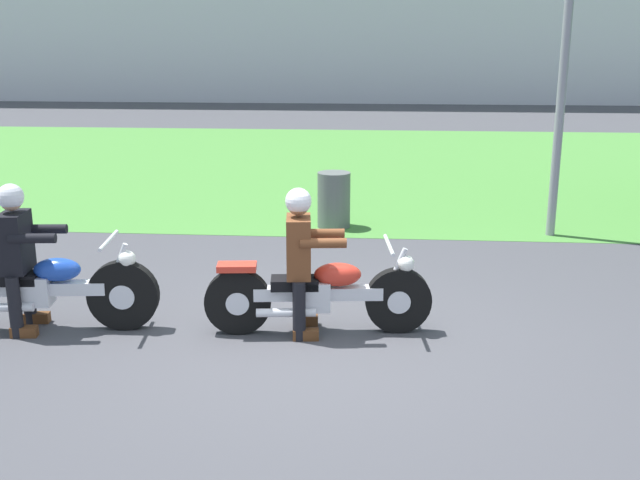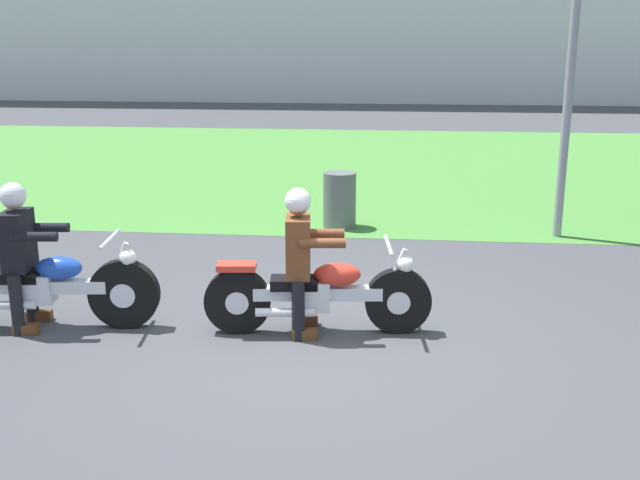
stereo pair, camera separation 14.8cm
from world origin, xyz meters
The scene contains 7 objects.
ground centered at (0.00, 0.00, 0.00)m, with size 120.00×120.00×0.00m, color #424247.
grass_verge centered at (0.00, 9.69, 0.00)m, with size 60.00×12.00×0.01m, color #478438.
motorcycle_lead centered at (0.05, 0.27, 0.38)m, with size 2.13×0.66×0.87m.
rider_lead centered at (-0.12, 0.25, 0.81)m, with size 0.58×0.50×1.39m.
motorcycle_follow centered at (-2.57, 0.12, 0.40)m, with size 2.23×0.66×0.89m.
rider_follow centered at (-2.74, 0.11, 0.83)m, with size 0.58×0.50×1.42m.
trash_can centered at (-0.06, 4.30, 0.40)m, with size 0.47×0.47×0.80m, color #595E5B.
Camera 1 is at (0.60, -6.42, 2.74)m, focal length 42.66 mm.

